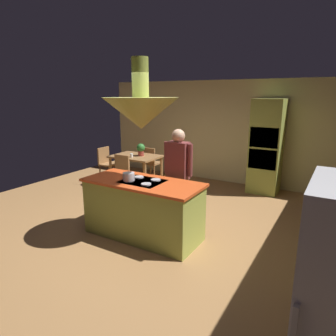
{
  "coord_description": "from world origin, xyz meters",
  "views": [
    {
      "loc": [
        2.57,
        -3.75,
        2.2
      ],
      "look_at": [
        0.1,
        0.4,
        1.0
      ],
      "focal_mm": 31.75,
      "sensor_mm": 36.0,
      "label": 1
    }
  ],
  "objects_px": {
    "person_at_island": "(178,171)",
    "cooking_pot_on_cooktop": "(129,177)",
    "oven_tower": "(266,147)",
    "chair_by_back_wall": "(151,161)",
    "cup_on_table": "(131,155)",
    "dining_table": "(136,160)",
    "kitchen_island": "(143,209)",
    "chair_at_corner": "(107,162)",
    "chair_facing_island": "(119,172)",
    "potted_plant_on_table": "(141,149)"
  },
  "relations": [
    {
      "from": "person_at_island",
      "to": "cooking_pot_on_cooktop",
      "type": "relative_size",
      "value": 9.19
    },
    {
      "from": "oven_tower",
      "to": "chair_by_back_wall",
      "type": "relative_size",
      "value": 2.43
    },
    {
      "from": "person_at_island",
      "to": "cup_on_table",
      "type": "relative_size",
      "value": 18.37
    },
    {
      "from": "dining_table",
      "to": "kitchen_island",
      "type": "bearing_deg",
      "value": -51.01
    },
    {
      "from": "oven_tower",
      "to": "chair_at_corner",
      "type": "height_order",
      "value": "oven_tower"
    },
    {
      "from": "chair_facing_island",
      "to": "potted_plant_on_table",
      "type": "xyz_separation_m",
      "value": [
        0.12,
        0.68,
        0.42
      ]
    },
    {
      "from": "person_at_island",
      "to": "dining_table",
      "type": "bearing_deg",
      "value": 143.87
    },
    {
      "from": "chair_by_back_wall",
      "to": "person_at_island",
      "type": "bearing_deg",
      "value": 133.5
    },
    {
      "from": "dining_table",
      "to": "potted_plant_on_table",
      "type": "xyz_separation_m",
      "value": [
        0.12,
        0.05,
        0.27
      ]
    },
    {
      "from": "chair_facing_island",
      "to": "cooking_pot_on_cooktop",
      "type": "distance_m",
      "value": 2.27
    },
    {
      "from": "chair_by_back_wall",
      "to": "chair_at_corner",
      "type": "relative_size",
      "value": 1.0
    },
    {
      "from": "person_at_island",
      "to": "chair_at_corner",
      "type": "bearing_deg",
      "value": 153.85
    },
    {
      "from": "person_at_island",
      "to": "cup_on_table",
      "type": "distance_m",
      "value": 2.28
    },
    {
      "from": "chair_by_back_wall",
      "to": "potted_plant_on_table",
      "type": "height_order",
      "value": "potted_plant_on_table"
    },
    {
      "from": "chair_by_back_wall",
      "to": "potted_plant_on_table",
      "type": "xyz_separation_m",
      "value": [
        0.12,
        -0.58,
        0.42
      ]
    },
    {
      "from": "oven_tower",
      "to": "chair_facing_island",
      "type": "relative_size",
      "value": 2.43
    },
    {
      "from": "kitchen_island",
      "to": "cooking_pot_on_cooktop",
      "type": "relative_size",
      "value": 10.4
    },
    {
      "from": "chair_by_back_wall",
      "to": "oven_tower",
      "type": "bearing_deg",
      "value": -169.63
    },
    {
      "from": "chair_facing_island",
      "to": "potted_plant_on_table",
      "type": "distance_m",
      "value": 0.81
    },
    {
      "from": "kitchen_island",
      "to": "chair_facing_island",
      "type": "bearing_deg",
      "value": 139.17
    },
    {
      "from": "chair_facing_island",
      "to": "kitchen_island",
      "type": "bearing_deg",
      "value": -40.83
    },
    {
      "from": "chair_at_corner",
      "to": "cooking_pot_on_cooktop",
      "type": "xyz_separation_m",
      "value": [
        2.49,
        -2.23,
        0.48
      ]
    },
    {
      "from": "oven_tower",
      "to": "potted_plant_on_table",
      "type": "distance_m",
      "value": 2.9
    },
    {
      "from": "dining_table",
      "to": "chair_facing_island",
      "type": "bearing_deg",
      "value": -90.0
    },
    {
      "from": "cooking_pot_on_cooktop",
      "to": "chair_facing_island",
      "type": "bearing_deg",
      "value": 133.92
    },
    {
      "from": "person_at_island",
      "to": "chair_by_back_wall",
      "type": "distance_m",
      "value": 2.87
    },
    {
      "from": "kitchen_island",
      "to": "chair_facing_island",
      "type": "xyz_separation_m",
      "value": [
        -1.7,
        1.47,
        0.05
      ]
    },
    {
      "from": "oven_tower",
      "to": "person_at_island",
      "type": "distance_m",
      "value": 2.71
    },
    {
      "from": "cooking_pot_on_cooktop",
      "to": "person_at_island",
      "type": "bearing_deg",
      "value": 63.1
    },
    {
      "from": "oven_tower",
      "to": "chair_facing_island",
      "type": "xyz_separation_m",
      "value": [
        -2.8,
        -1.77,
        -0.55
      ]
    },
    {
      "from": "chair_by_back_wall",
      "to": "cup_on_table",
      "type": "relative_size",
      "value": 9.67
    },
    {
      "from": "dining_table",
      "to": "cooking_pot_on_cooktop",
      "type": "height_order",
      "value": "cooking_pot_on_cooktop"
    },
    {
      "from": "chair_facing_island",
      "to": "chair_by_back_wall",
      "type": "bearing_deg",
      "value": 90.0
    },
    {
      "from": "kitchen_island",
      "to": "cup_on_table",
      "type": "relative_size",
      "value": 20.81
    },
    {
      "from": "cooking_pot_on_cooktop",
      "to": "chair_by_back_wall",
      "type": "bearing_deg",
      "value": 118.29
    },
    {
      "from": "chair_facing_island",
      "to": "potted_plant_on_table",
      "type": "relative_size",
      "value": 2.9
    },
    {
      "from": "oven_tower",
      "to": "cup_on_table",
      "type": "relative_size",
      "value": 23.5
    },
    {
      "from": "oven_tower",
      "to": "person_at_island",
      "type": "height_order",
      "value": "oven_tower"
    },
    {
      "from": "dining_table",
      "to": "cup_on_table",
      "type": "distance_m",
      "value": 0.25
    },
    {
      "from": "kitchen_island",
      "to": "dining_table",
      "type": "relative_size",
      "value": 1.64
    },
    {
      "from": "cup_on_table",
      "to": "kitchen_island",
      "type": "bearing_deg",
      "value": -48.56
    },
    {
      "from": "chair_facing_island",
      "to": "chair_by_back_wall",
      "type": "relative_size",
      "value": 1.0
    },
    {
      "from": "kitchen_island",
      "to": "person_at_island",
      "type": "relative_size",
      "value": 1.13
    },
    {
      "from": "dining_table",
      "to": "potted_plant_on_table",
      "type": "distance_m",
      "value": 0.3
    },
    {
      "from": "person_at_island",
      "to": "chair_at_corner",
      "type": "distance_m",
      "value": 3.26
    },
    {
      "from": "dining_table",
      "to": "cup_on_table",
      "type": "height_order",
      "value": "cup_on_table"
    },
    {
      "from": "person_at_island",
      "to": "potted_plant_on_table",
      "type": "height_order",
      "value": "person_at_island"
    },
    {
      "from": "kitchen_island",
      "to": "person_at_island",
      "type": "height_order",
      "value": "person_at_island"
    },
    {
      "from": "kitchen_island",
      "to": "chair_at_corner",
      "type": "distance_m",
      "value": 3.38
    },
    {
      "from": "kitchen_island",
      "to": "potted_plant_on_table",
      "type": "relative_size",
      "value": 6.24
    }
  ]
}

